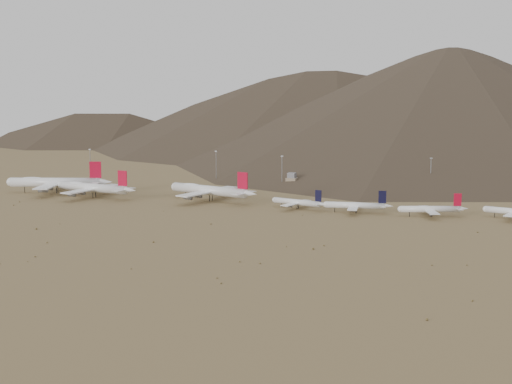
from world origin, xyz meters
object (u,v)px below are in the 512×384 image
at_px(widebody_centre, 93,188).
at_px(narrowbody_b, 357,205).
at_px(widebody_east, 210,190).
at_px(widebody_west, 56,182).
at_px(control_tower, 292,181).
at_px(narrowbody_a, 298,202).

distance_m(widebody_centre, narrowbody_b, 192.27).
distance_m(widebody_centre, widebody_east, 86.66).
bearing_deg(widebody_west, widebody_east, -15.86).
distance_m(widebody_west, widebody_centre, 40.19).
relative_size(widebody_west, widebody_centre, 1.10).
height_order(narrowbody_b, control_tower, narrowbody_b).
xyz_separation_m(widebody_west, narrowbody_a, (192.41, -4.69, -3.80)).
xyz_separation_m(widebody_east, control_tower, (33.53, 83.59, -2.35)).
height_order(widebody_centre, widebody_east, widebody_east).
bearing_deg(widebody_centre, narrowbody_b, 8.52).
height_order(widebody_west, narrowbody_b, widebody_west).
relative_size(widebody_west, widebody_east, 1.06).
bearing_deg(narrowbody_a, narrowbody_b, 13.11).
distance_m(widebody_east, narrowbody_b, 107.48).
relative_size(narrowbody_a, control_tower, 3.40).
relative_size(widebody_east, narrowbody_a, 1.80).
bearing_deg(narrowbody_a, control_tower, 124.31).
bearing_deg(widebody_east, widebody_centre, -155.73).
height_order(widebody_centre, control_tower, widebody_centre).
height_order(widebody_centre, narrowbody_a, widebody_centre).
height_order(narrowbody_a, control_tower, narrowbody_a).
height_order(widebody_west, widebody_centre, widebody_west).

